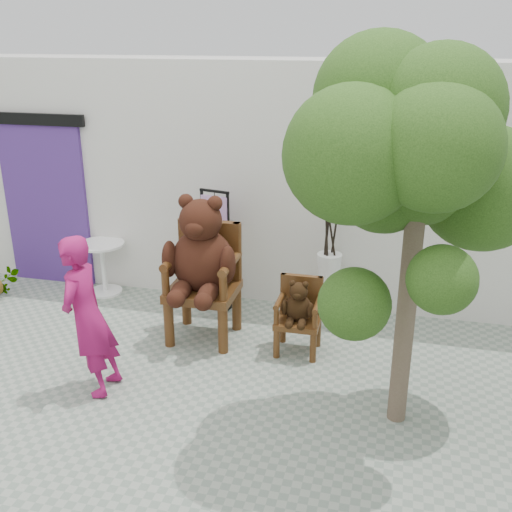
# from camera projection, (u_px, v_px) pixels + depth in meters

# --- Properties ---
(ground_plane) EXTENTS (60.00, 60.00, 0.00)m
(ground_plane) POSITION_uv_depth(u_px,v_px,m) (198.00, 417.00, 5.48)
(ground_plane) COLOR gray
(ground_plane) RESTS_ON ground
(back_wall) EXTENTS (9.00, 1.00, 3.00)m
(back_wall) POSITION_uv_depth(u_px,v_px,m) (271.00, 180.00, 7.77)
(back_wall) COLOR silver
(back_wall) RESTS_ON ground
(doorway) EXTENTS (1.40, 0.11, 2.33)m
(doorway) POSITION_uv_depth(u_px,v_px,m) (46.00, 200.00, 8.07)
(doorway) COLOR #492776
(doorway) RESTS_ON ground
(chair_big) EXTENTS (0.83, 0.88, 1.68)m
(chair_big) POSITION_uv_depth(u_px,v_px,m) (202.00, 260.00, 6.59)
(chair_big) COLOR #3E220D
(chair_big) RESTS_ON ground
(chair_small) EXTENTS (0.47, 0.46, 0.84)m
(chair_small) POSITION_uv_depth(u_px,v_px,m) (299.00, 309.00, 6.44)
(chair_small) COLOR #3E220D
(chair_small) RESTS_ON ground
(person) EXTENTS (0.38, 0.58, 1.57)m
(person) POSITION_uv_depth(u_px,v_px,m) (87.00, 317.00, 5.64)
(person) COLOR #951252
(person) RESTS_ON ground
(cafe_table) EXTENTS (0.60, 0.60, 0.70)m
(cafe_table) POSITION_uv_depth(u_px,v_px,m) (103.00, 262.00, 7.93)
(cafe_table) COLOR white
(cafe_table) RESTS_ON ground
(display_stand) EXTENTS (0.51, 0.44, 1.51)m
(display_stand) POSITION_uv_depth(u_px,v_px,m) (216.00, 262.00, 7.53)
(display_stand) COLOR black
(display_stand) RESTS_ON ground
(stool_bucket) EXTENTS (0.32, 0.32, 1.45)m
(stool_bucket) POSITION_uv_depth(u_px,v_px,m) (329.00, 268.00, 7.19)
(stool_bucket) COLOR white
(stool_bucket) RESTS_ON ground
(tree) EXTENTS (2.08, 1.82, 3.34)m
(tree) POSITION_uv_depth(u_px,v_px,m) (414.00, 157.00, 4.63)
(tree) COLOR #4A3B2C
(tree) RESTS_ON ground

